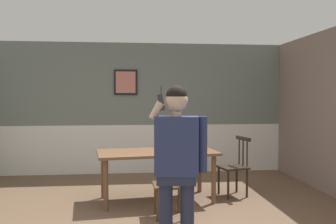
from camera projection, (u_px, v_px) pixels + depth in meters
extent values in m
plane|color=brown|center=(143.00, 223.00, 4.67)|extent=(6.89, 6.89, 0.00)
cube|color=slate|center=(137.00, 84.00, 7.67)|extent=(6.27, 0.12, 1.70)
cube|color=white|center=(137.00, 149.00, 7.74)|extent=(6.27, 0.14, 1.01)
cube|color=white|center=(137.00, 125.00, 7.68)|extent=(6.27, 0.05, 0.06)
cube|color=black|center=(126.00, 82.00, 7.57)|extent=(0.48, 0.03, 0.52)
cube|color=tan|center=(126.00, 82.00, 7.55)|extent=(0.40, 0.01, 0.44)
cube|color=brown|center=(157.00, 152.00, 5.63)|extent=(1.89, 1.10, 0.04)
cylinder|color=brown|center=(106.00, 185.00, 5.13)|extent=(0.07, 0.07, 0.73)
cylinder|color=brown|center=(214.00, 179.00, 5.49)|extent=(0.07, 0.07, 0.73)
cylinder|color=brown|center=(103.00, 175.00, 5.80)|extent=(0.07, 0.07, 0.73)
cylinder|color=brown|center=(200.00, 170.00, 6.16)|extent=(0.07, 0.07, 0.73)
cube|color=#2D2319|center=(233.00, 167.00, 5.92)|extent=(0.49, 0.49, 0.03)
cube|color=#2D2319|center=(243.00, 138.00, 5.96)|extent=(0.13, 0.41, 0.06)
cylinder|color=#2D2319|center=(247.00, 152.00, 5.85)|extent=(0.02, 0.02, 0.48)
cylinder|color=#2D2319|center=(243.00, 151.00, 5.97)|extent=(0.02, 0.02, 0.48)
cylinder|color=#2D2319|center=(239.00, 150.00, 6.09)|extent=(0.02, 0.02, 0.48)
cylinder|color=#2D2319|center=(228.00, 185.00, 5.72)|extent=(0.04, 0.04, 0.45)
cylinder|color=#2D2319|center=(219.00, 180.00, 6.04)|extent=(0.04, 0.04, 0.45)
cylinder|color=#2D2319|center=(247.00, 183.00, 5.83)|extent=(0.04, 0.04, 0.45)
cylinder|color=#2D2319|center=(237.00, 179.00, 6.14)|extent=(0.04, 0.04, 0.45)
cube|color=#513823|center=(169.00, 185.00, 4.87)|extent=(0.42, 0.42, 0.03)
cube|color=#513823|center=(171.00, 145.00, 4.66)|extent=(0.41, 0.05, 0.06)
cylinder|color=#513823|center=(161.00, 166.00, 4.66)|extent=(0.02, 0.02, 0.57)
cylinder|color=#513823|center=(171.00, 165.00, 4.67)|extent=(0.02, 0.02, 0.57)
cylinder|color=#513823|center=(180.00, 165.00, 4.69)|extent=(0.02, 0.02, 0.57)
cylinder|color=#513823|center=(155.00, 199.00, 5.02)|extent=(0.04, 0.04, 0.42)
cylinder|color=#513823|center=(179.00, 198.00, 5.07)|extent=(0.04, 0.04, 0.42)
cylinder|color=#513823|center=(158.00, 206.00, 4.70)|extent=(0.04, 0.04, 0.42)
cylinder|color=#513823|center=(183.00, 205.00, 4.74)|extent=(0.04, 0.04, 0.42)
cylinder|color=#282E49|center=(187.00, 216.00, 3.68)|extent=(0.14, 0.14, 0.83)
cylinder|color=#282E49|center=(166.00, 215.00, 3.69)|extent=(0.14, 0.14, 0.83)
cube|color=#282E49|center=(177.00, 178.00, 3.66)|extent=(0.42, 0.27, 0.12)
cube|color=navy|center=(177.00, 146.00, 3.65)|extent=(0.46, 0.30, 0.59)
cylinder|color=navy|center=(203.00, 144.00, 3.64)|extent=(0.09, 0.09, 0.56)
cylinder|color=beige|center=(157.00, 110.00, 3.63)|extent=(0.18, 0.15, 0.20)
cylinder|color=beige|center=(177.00, 114.00, 3.64)|extent=(0.09, 0.09, 0.05)
sphere|color=beige|center=(177.00, 100.00, 3.63)|extent=(0.22, 0.22, 0.22)
sphere|color=black|center=(177.00, 96.00, 3.63)|extent=(0.21, 0.21, 0.21)
cube|color=#2D2D33|center=(161.00, 102.00, 3.61)|extent=(0.08, 0.05, 0.17)
cylinder|color=black|center=(161.00, 90.00, 3.60)|extent=(0.01, 0.01, 0.08)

